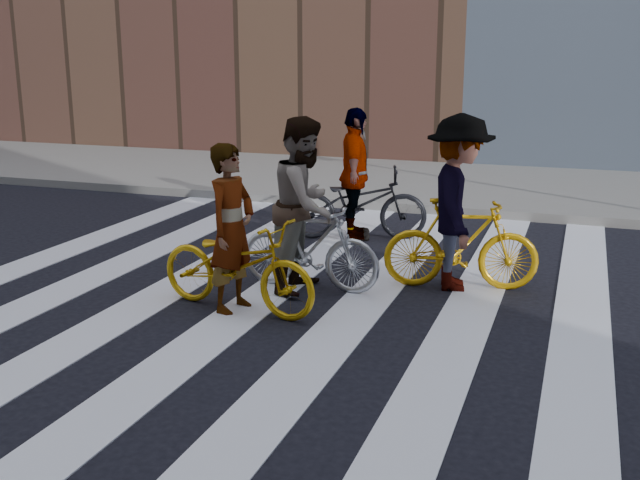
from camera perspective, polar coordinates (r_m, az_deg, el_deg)
The scene contains 11 objects.
ground at distance 7.88m, azimuth -1.20°, elevation -5.21°, with size 100.00×100.00×0.00m, color black.
sidewalk_far at distance 14.90m, azimuth 9.05°, elevation 4.21°, with size 100.00×5.00×0.15m, color gray.
zebra_crosswalk at distance 7.88m, azimuth -1.20°, elevation -5.17°, with size 8.25×10.00×0.01m.
bike_yellow_left at distance 7.72m, azimuth -6.34°, elevation -1.91°, with size 0.65×1.85×0.97m, color #D39D0B.
bike_silver_mid at distance 8.36m, azimuth -0.81°, elevation -0.53°, with size 0.46×1.64×0.99m, color silver.
bike_yellow_right at distance 8.53m, azimuth 10.69°, elevation -0.31°, with size 0.49×1.72×1.04m, color #E1A00C.
bike_dark_rear at distance 10.66m, azimuth 2.90°, elevation 2.81°, with size 0.68×1.96×1.03m, color black.
rider_left at distance 7.65m, azimuth -6.75°, elevation 0.87°, with size 0.63×0.42×1.74m, color slate.
rider_mid at distance 8.27m, azimuth -1.15°, elevation 2.70°, with size 0.94×0.73×1.94m, color slate.
rider_right at distance 8.43m, azimuth 10.50°, elevation 2.78°, with size 1.27×0.73×1.97m, color slate.
rider_rear at distance 10.60m, azimuth 2.67°, elevation 5.03°, with size 1.09×0.45×1.86m, color slate.
Camera 1 is at (2.63, -6.95, 2.62)m, focal length 42.00 mm.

